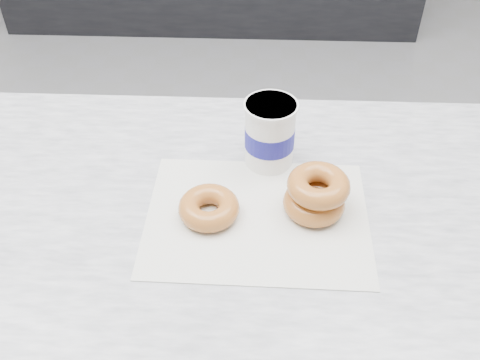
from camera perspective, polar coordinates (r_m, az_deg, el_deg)
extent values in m
plane|color=gray|center=(1.89, -7.76, -10.56)|extent=(5.00, 5.00, 0.00)
cube|color=silver|center=(0.86, -18.90, -6.68)|extent=(3.06, 0.76, 0.04)
cube|color=silver|center=(0.82, 1.85, -4.00)|extent=(0.34, 0.26, 0.00)
torus|color=#C06F34|center=(0.81, -3.34, -2.96)|extent=(0.10, 0.10, 0.03)
torus|color=#C06F34|center=(0.83, 7.88, -2.39)|extent=(0.10, 0.10, 0.03)
torus|color=#C06F34|center=(0.81, 8.37, -0.57)|extent=(0.10, 0.10, 0.03)
cylinder|color=white|center=(0.89, 3.19, 4.94)|extent=(0.11, 0.11, 0.12)
cylinder|color=white|center=(0.85, 3.33, 7.92)|extent=(0.09, 0.09, 0.01)
cylinder|color=navy|center=(0.89, 3.18, 4.68)|extent=(0.11, 0.11, 0.04)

